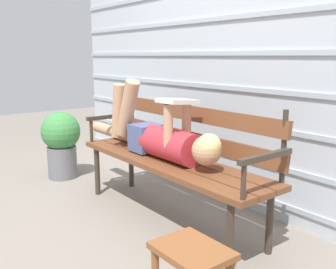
% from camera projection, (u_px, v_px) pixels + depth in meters
% --- Properties ---
extents(ground_plane, '(12.00, 12.00, 0.00)m').
position_uv_depth(ground_plane, '(157.00, 222.00, 2.74)').
color(ground_plane, gray).
extents(house_siding, '(4.63, 0.08, 2.12)m').
position_uv_depth(house_siding, '(232.00, 71.00, 2.97)').
color(house_siding, '#B2BCC6').
rests_on(house_siding, ground).
extents(park_bench, '(1.75, 0.46, 0.88)m').
position_uv_depth(park_bench, '(175.00, 152.00, 2.74)').
color(park_bench, brown).
rests_on(park_bench, ground).
extents(reclining_person, '(1.68, 0.26, 0.56)m').
position_uv_depth(reclining_person, '(158.00, 136.00, 2.77)').
color(reclining_person, '#B72D38').
extents(footstool, '(0.34, 0.26, 0.34)m').
position_uv_depth(footstool, '(192.00, 264.00, 1.70)').
color(footstool, brown).
rests_on(footstool, ground).
extents(potted_plant, '(0.37, 0.37, 0.65)m').
position_uv_depth(potted_plant, '(61.00, 141.00, 3.68)').
color(potted_plant, slate).
rests_on(potted_plant, ground).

